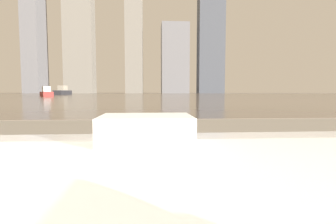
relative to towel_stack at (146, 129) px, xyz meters
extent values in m
cube|color=white|center=(0.00, 0.00, -0.02)|extent=(0.27, 0.20, 0.04)
cube|color=white|center=(0.00, 0.00, 0.02)|extent=(0.27, 0.20, 0.04)
cube|color=gray|center=(0.06, 61.05, -0.61)|extent=(180.00, 110.00, 0.01)
cube|color=#2D2D33|center=(-20.40, 62.36, -0.11)|extent=(2.71, 5.90, 1.00)
cube|color=#B2A893|center=(-20.40, 62.36, 0.96)|extent=(1.70, 2.31, 1.14)
cube|color=maroon|center=(-15.32, 39.33, -0.26)|extent=(3.12, 4.17, 0.70)
cube|color=silver|center=(-15.32, 39.33, 0.49)|extent=(1.60, 1.80, 0.80)
cube|color=slate|center=(-49.25, 117.05, 31.88)|extent=(6.74, 11.82, 65.00)
cube|color=gray|center=(-30.33, 117.05, 28.43)|extent=(12.09, 8.81, 58.10)
cube|color=gray|center=(-6.70, 117.05, 25.93)|extent=(7.19, 13.85, 53.10)
cube|color=slate|center=(11.21, 117.05, 14.62)|extent=(11.93, 10.38, 30.47)
cube|color=#4C515B|center=(27.44, 117.05, 27.28)|extent=(11.48, 7.06, 55.80)
camera|label=1|loc=(0.01, -0.77, 0.11)|focal=28.00mm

